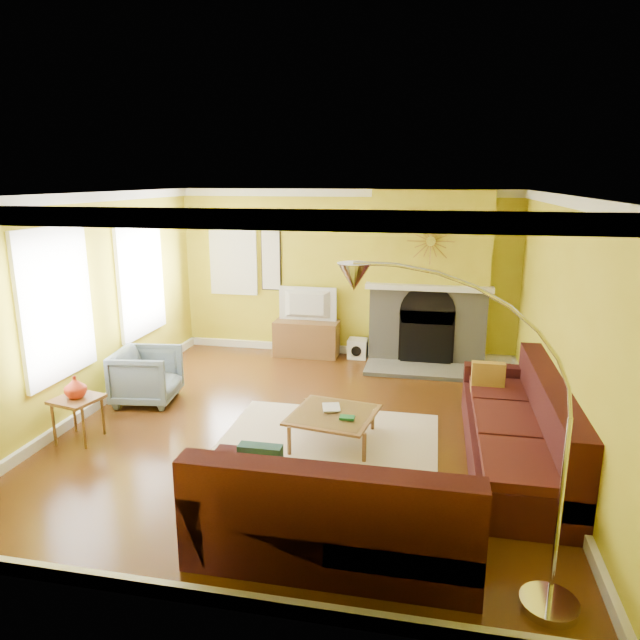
% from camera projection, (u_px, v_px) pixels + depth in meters
% --- Properties ---
extents(floor, '(5.50, 6.00, 0.02)m').
position_uv_depth(floor, '(305.00, 427.00, 6.78)').
color(floor, brown).
rests_on(floor, ground).
extents(ceiling, '(5.50, 6.00, 0.02)m').
position_uv_depth(ceiling, '(303.00, 193.00, 6.12)').
color(ceiling, white).
rests_on(ceiling, ground).
extents(wall_back, '(5.50, 0.02, 2.70)m').
position_uv_depth(wall_back, '(345.00, 273.00, 9.31)').
color(wall_back, yellow).
rests_on(wall_back, ground).
extents(wall_front, '(5.50, 0.02, 2.70)m').
position_uv_depth(wall_front, '(197.00, 426.00, 3.59)').
color(wall_front, yellow).
rests_on(wall_front, ground).
extents(wall_left, '(0.02, 6.00, 2.70)m').
position_uv_depth(wall_left, '(85.00, 305.00, 6.98)').
color(wall_left, yellow).
rests_on(wall_left, ground).
extents(wall_right, '(0.02, 6.00, 2.70)m').
position_uv_depth(wall_right, '(563.00, 328.00, 5.92)').
color(wall_right, yellow).
rests_on(wall_right, ground).
extents(baseboard, '(5.50, 6.00, 0.12)m').
position_uv_depth(baseboard, '(305.00, 421.00, 6.76)').
color(baseboard, white).
rests_on(baseboard, floor).
extents(crown_molding, '(5.50, 6.00, 0.12)m').
position_uv_depth(crown_molding, '(303.00, 200.00, 6.14)').
color(crown_molding, white).
rests_on(crown_molding, ceiling).
extents(window_left_near, '(0.06, 1.22, 1.72)m').
position_uv_depth(window_left_near, '(140.00, 276.00, 8.17)').
color(window_left_near, white).
rests_on(window_left_near, wall_left).
extents(window_left_far, '(0.06, 1.22, 1.72)m').
position_uv_depth(window_left_far, '(55.00, 304.00, 6.36)').
color(window_left_far, white).
rests_on(window_left_far, wall_left).
extents(window_back, '(0.82, 0.06, 1.22)m').
position_uv_depth(window_back, '(234.00, 259.00, 9.58)').
color(window_back, white).
rests_on(window_back, wall_back).
extents(wall_art, '(0.34, 0.04, 1.14)m').
position_uv_depth(wall_art, '(271.00, 257.00, 9.45)').
color(wall_art, white).
rests_on(wall_art, wall_back).
extents(fireplace, '(1.80, 0.40, 2.70)m').
position_uv_depth(fireplace, '(429.00, 278.00, 8.85)').
color(fireplace, gray).
rests_on(fireplace, floor).
extents(mantel, '(1.92, 0.22, 0.08)m').
position_uv_depth(mantel, '(429.00, 288.00, 8.65)').
color(mantel, white).
rests_on(mantel, fireplace).
extents(hearth, '(1.80, 0.70, 0.06)m').
position_uv_depth(hearth, '(425.00, 370.00, 8.65)').
color(hearth, gray).
rests_on(hearth, floor).
extents(sunburst, '(0.70, 0.04, 0.70)m').
position_uv_depth(sunburst, '(431.00, 241.00, 8.49)').
color(sunburst, olive).
rests_on(sunburst, fireplace).
extents(rug, '(2.40, 1.80, 0.02)m').
position_uv_depth(rug, '(329.00, 439.00, 6.42)').
color(rug, beige).
rests_on(rug, floor).
extents(sectional_sofa, '(3.10, 3.70, 0.90)m').
position_uv_depth(sectional_sofa, '(404.00, 430.00, 5.63)').
color(sectional_sofa, '#3A1214').
rests_on(sectional_sofa, floor).
extents(coffee_table, '(1.02, 1.02, 0.35)m').
position_uv_depth(coffee_table, '(333.00, 428.00, 6.32)').
color(coffee_table, white).
rests_on(coffee_table, floor).
extents(media_console, '(1.05, 0.47, 0.58)m').
position_uv_depth(media_console, '(307.00, 338.00, 9.44)').
color(media_console, brown).
rests_on(media_console, floor).
extents(tv, '(0.97, 0.14, 0.56)m').
position_uv_depth(tv, '(306.00, 305.00, 9.30)').
color(tv, black).
rests_on(tv, media_console).
extents(subwoofer, '(0.31, 0.31, 0.31)m').
position_uv_depth(subwoofer, '(358.00, 348.00, 9.33)').
color(subwoofer, white).
rests_on(subwoofer, floor).
extents(armchair, '(0.87, 0.85, 0.71)m').
position_uv_depth(armchair, '(147.00, 376.00, 7.44)').
color(armchair, slate).
rests_on(armchair, floor).
extents(side_table, '(0.55, 0.55, 0.50)m').
position_uv_depth(side_table, '(79.00, 419.00, 6.37)').
color(side_table, brown).
rests_on(side_table, floor).
extents(vase, '(0.28, 0.28, 0.25)m').
position_uv_depth(vase, '(75.00, 387.00, 6.28)').
color(vase, red).
rests_on(vase, side_table).
extents(book, '(0.25, 0.30, 0.03)m').
position_uv_depth(book, '(323.00, 408.00, 6.39)').
color(book, white).
rests_on(book, coffee_table).
extents(arc_lamp, '(1.47, 0.36, 2.34)m').
position_uv_depth(arc_lamp, '(464.00, 444.00, 3.75)').
color(arc_lamp, silver).
rests_on(arc_lamp, floor).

